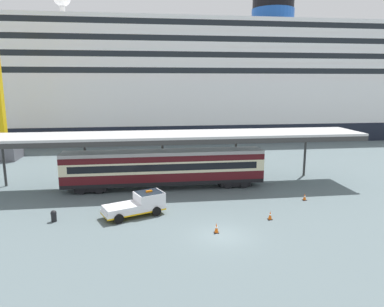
% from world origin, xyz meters
% --- Properties ---
extents(ground_plane, '(400.00, 400.00, 0.00)m').
position_xyz_m(ground_plane, '(0.00, 0.00, 0.00)').
color(ground_plane, slate).
extents(cruise_ship, '(145.57, 25.60, 31.14)m').
position_xyz_m(cruise_ship, '(19.96, 52.10, 10.75)').
color(cruise_ship, black).
rests_on(cruise_ship, ground).
extents(platform_canopy, '(43.07, 5.98, 5.86)m').
position_xyz_m(platform_canopy, '(-3.55, 13.14, 5.62)').
color(platform_canopy, '#BBBBBB').
rests_on(platform_canopy, ground).
extents(train_carriage, '(21.16, 2.81, 4.11)m').
position_xyz_m(train_carriage, '(-3.55, 12.72, 2.30)').
color(train_carriage, black).
rests_on(train_carriage, ground).
extents(service_truck, '(5.58, 3.88, 2.02)m').
position_xyz_m(service_truck, '(-6.13, 5.15, 0.99)').
color(service_truck, white).
rests_on(service_truck, ground).
extents(traffic_cone_near, '(0.36, 0.36, 0.77)m').
position_xyz_m(traffic_cone_near, '(-0.32, 0.55, 0.38)').
color(traffic_cone_near, black).
rests_on(traffic_cone_near, ground).
extents(traffic_cone_mid, '(0.36, 0.36, 0.68)m').
position_xyz_m(traffic_cone_mid, '(9.66, 6.91, 0.33)').
color(traffic_cone_mid, black).
rests_on(traffic_cone_mid, ground).
extents(traffic_cone_far, '(0.36, 0.36, 0.76)m').
position_xyz_m(traffic_cone_far, '(4.63, 2.58, 0.38)').
color(traffic_cone_far, black).
rests_on(traffic_cone_far, ground).
extents(quay_bollard, '(0.48, 0.48, 0.96)m').
position_xyz_m(quay_bollard, '(-13.06, 4.53, 0.52)').
color(quay_bollard, black).
rests_on(quay_bollard, ground).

